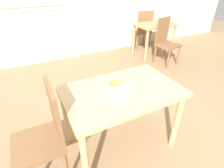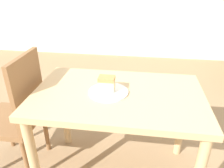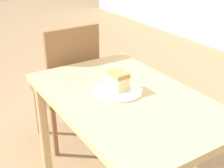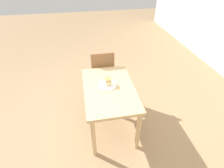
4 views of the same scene
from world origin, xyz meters
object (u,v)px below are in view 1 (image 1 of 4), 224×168
dining_table_far (154,30)px  chair_far_opposite (143,29)px  chair_near_window (45,134)px  dining_table_near (122,99)px  cake_slice (115,86)px  chair_far_corner (166,41)px  plate (117,91)px

dining_table_far → chair_far_opposite: 0.50m
chair_near_window → chair_far_opposite: (2.75, 2.45, 0.00)m
dining_table_near → cake_slice: 0.18m
chair_far_corner → plate: bearing=-155.1°
dining_table_near → chair_far_corner: 2.40m
dining_table_far → cake_slice: size_ratio=8.34×
chair_far_corner → plate: 2.46m
chair_near_window → chair_far_corner: bearing=119.3°
dining_table_near → dining_table_far: size_ratio=1.28×
chair_far_opposite → dining_table_near: bearing=61.9°
dining_table_near → plate: size_ratio=4.32×
dining_table_near → chair_near_window: 0.74m
dining_table_far → cake_slice: 2.84m
chair_far_opposite → plate: bearing=61.2°
plate → dining_table_near: bearing=8.6°
chair_far_corner → cake_slice: bearing=-155.4°
dining_table_near → plate: (-0.06, -0.01, 0.12)m
dining_table_near → chair_far_corner: (1.89, 1.47, -0.12)m
chair_near_window → chair_far_opposite: same height
chair_far_corner → dining_table_far: bearing=68.2°
dining_table_far → chair_far_opposite: (0.04, 0.49, -0.09)m
cake_slice → chair_far_corner: bearing=36.9°
dining_table_near → chair_near_window: chair_near_window is taller
plate → cake_slice: (-0.01, 0.01, 0.05)m
dining_table_far → chair_far_corner: chair_far_corner is taller
plate → cake_slice: size_ratio=2.47×
chair_far_opposite → cake_slice: (-2.09, -2.45, 0.29)m
chair_far_corner → chair_near_window: bearing=-163.0°
chair_near_window → plate: chair_near_window is taller
dining_table_far → chair_far_opposite: bearing=84.8°
plate → cake_slice: cake_slice is taller
chair_far_corner → cake_slice: (-1.97, -1.47, 0.29)m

